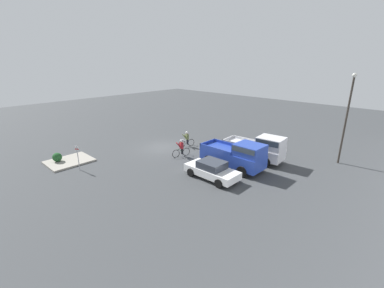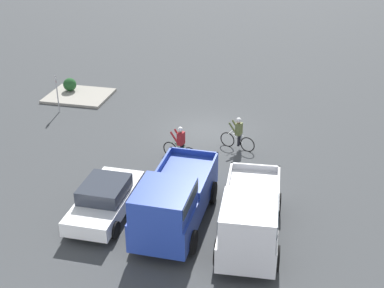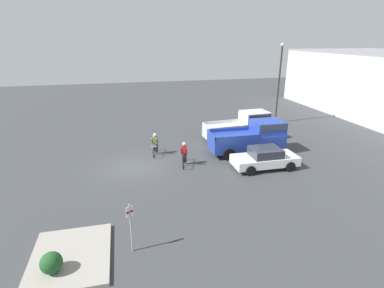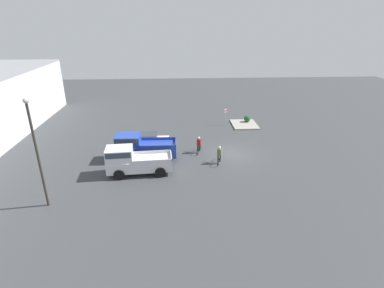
{
  "view_description": "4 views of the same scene",
  "coord_description": "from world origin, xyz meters",
  "views": [
    {
      "loc": [
        16.24,
        19.41,
        8.63
      ],
      "look_at": [
        -0.17,
        3.93,
        1.2
      ],
      "focal_mm": 24.0,
      "sensor_mm": 36.0,
      "label": 1
    },
    {
      "loc": [
        -4.99,
        24.37,
        11.68
      ],
      "look_at": [
        -0.17,
        3.93,
        1.2
      ],
      "focal_mm": 50.0,
      "sensor_mm": 36.0,
      "label": 2
    },
    {
      "loc": [
        18.7,
        -0.59,
        8.14
      ],
      "look_at": [
        -0.17,
        3.93,
        1.2
      ],
      "focal_mm": 28.0,
      "sensor_mm": 36.0,
      "label": 3
    },
    {
      "loc": [
        -25.96,
        5.39,
        12.01
      ],
      "look_at": [
        -0.17,
        3.93,
        1.2
      ],
      "focal_mm": 28.0,
      "sensor_mm": 36.0,
      "label": 4
    }
  ],
  "objects": [
    {
      "name": "ground_plane",
      "position": [
        0.0,
        0.0,
        0.0
      ],
      "size": [
        80.0,
        80.0,
        0.0
      ],
      "primitive_type": "plane",
      "color": "#383A3D"
    },
    {
      "name": "cyclist_1",
      "position": [
        -1.87,
        1.58,
        0.81
      ],
      "size": [
        1.75,
        0.64,
        1.65
      ],
      "color": "black",
      "rests_on": "ground_plane"
    },
    {
      "name": "pickup_truck_0",
      "position": [
        -3.42,
        9.02,
        1.22
      ],
      "size": [
        2.45,
        5.46,
        2.38
      ],
      "color": "silver",
      "rests_on": "ground_plane"
    },
    {
      "name": "shrub",
      "position": [
        9.13,
        -3.47,
        0.54
      ],
      "size": [
        0.79,
        0.79,
        0.79
      ],
      "color": "#1E4C23",
      "rests_on": "curb_island"
    },
    {
      "name": "pickup_truck_1",
      "position": [
        -0.57,
        8.58,
        1.23
      ],
      "size": [
        2.3,
        5.45,
        2.38
      ],
      "color": "#233D9E",
      "rests_on": "ground_plane"
    },
    {
      "name": "fire_lane_sign",
      "position": [
        8.48,
        -0.61,
        1.3
      ],
      "size": [
        0.16,
        0.28,
        2.15
      ],
      "color": "#9E9EA3",
      "rests_on": "ground_plane"
    },
    {
      "name": "sedan_0",
      "position": [
        2.22,
        8.26,
        0.7
      ],
      "size": [
        1.97,
        4.25,
        1.39
      ],
      "color": "white",
      "rests_on": "ground_plane"
    },
    {
      "name": "curb_island",
      "position": [
        8.36,
        -2.98,
        0.07
      ],
      "size": [
        3.62,
        2.99,
        0.15
      ],
      "primitive_type": "cube",
      "color": "gray",
      "rests_on": "ground_plane"
    },
    {
      "name": "cyclist_0",
      "position": [
        0.54,
        3.22,
        0.81
      ],
      "size": [
        1.77,
        0.65,
        1.66
      ],
      "color": "black",
      "rests_on": "ground_plane"
    },
    {
      "name": "lamppost",
      "position": [
        -7.79,
        14.41,
        4.42
      ],
      "size": [
        0.36,
        0.36,
        7.64
      ],
      "color": "#2D2823",
      "rests_on": "ground_plane"
    }
  ]
}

